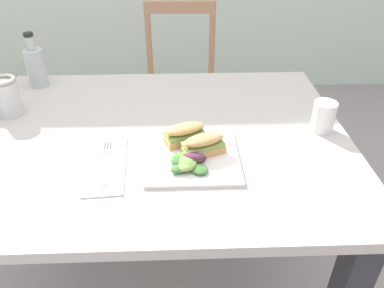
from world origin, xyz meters
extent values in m
cube|color=#BCB7AD|center=(0.01, 0.15, 0.72)|extent=(1.11, 0.87, 0.03)
cube|color=#2D2D33|center=(-0.48, 0.51, 0.35)|extent=(0.07, 0.07, 0.71)
cube|color=#2D2D33|center=(0.49, 0.51, 0.35)|extent=(0.07, 0.07, 0.71)
cylinder|color=tan|center=(-0.09, 0.85, 0.21)|extent=(0.03, 0.03, 0.43)
cylinder|color=tan|center=(0.25, 0.85, 0.21)|extent=(0.03, 0.03, 0.43)
cylinder|color=tan|center=(-0.09, 1.19, 0.21)|extent=(0.03, 0.03, 0.43)
cylinder|color=tan|center=(0.25, 1.19, 0.21)|extent=(0.03, 0.03, 0.43)
cube|color=tan|center=(0.08, 1.02, 0.44)|extent=(0.40, 0.40, 0.02)
cylinder|color=tan|center=(-0.09, 1.20, 0.66)|extent=(0.03, 0.03, 0.42)
cylinder|color=tan|center=(0.25, 1.20, 0.66)|extent=(0.03, 0.03, 0.42)
cube|color=tan|center=(0.08, 1.20, 0.84)|extent=(0.36, 0.03, 0.06)
cube|color=white|center=(0.10, 0.02, 0.74)|extent=(0.24, 0.24, 0.01)
cube|color=tan|center=(0.13, 0.03, 0.76)|extent=(0.12, 0.09, 0.02)
cube|color=#84A84C|center=(0.13, 0.03, 0.78)|extent=(0.12, 0.09, 0.01)
ellipsoid|color=tan|center=(0.13, 0.03, 0.79)|extent=(0.12, 0.09, 0.02)
cube|color=tan|center=(0.09, 0.08, 0.76)|extent=(0.12, 0.09, 0.02)
cube|color=#84A84C|center=(0.08, 0.09, 0.78)|extent=(0.12, 0.09, 0.01)
ellipsoid|color=tan|center=(0.09, 0.08, 0.79)|extent=(0.12, 0.09, 0.02)
ellipsoid|color=#602D47|center=(0.12, 0.00, 0.76)|extent=(0.04, 0.05, 0.01)
ellipsoid|color=#3D7033|center=(0.07, -0.02, 0.76)|extent=(0.04, 0.04, 0.02)
ellipsoid|color=#3D7033|center=(0.12, -0.05, 0.76)|extent=(0.06, 0.07, 0.01)
ellipsoid|color=#84A84C|center=(0.09, -0.04, 0.76)|extent=(0.07, 0.07, 0.02)
ellipsoid|color=#602D47|center=(0.10, -0.02, 0.77)|extent=(0.06, 0.03, 0.02)
ellipsoid|color=#518438|center=(0.07, -0.01, 0.76)|extent=(0.06, 0.06, 0.01)
ellipsoid|color=#518438|center=(0.09, -0.02, 0.77)|extent=(0.04, 0.03, 0.01)
ellipsoid|color=#6B9E47|center=(0.09, -0.01, 0.76)|extent=(0.04, 0.06, 0.01)
ellipsoid|color=#6B9E47|center=(0.09, -0.03, 0.77)|extent=(0.05, 0.06, 0.02)
ellipsoid|color=#518438|center=(0.09, -0.02, 0.77)|extent=(0.07, 0.07, 0.01)
ellipsoid|color=#84A84C|center=(0.11, -0.01, 0.77)|extent=(0.06, 0.06, 0.02)
ellipsoid|color=#518438|center=(0.11, 0.00, 0.76)|extent=(0.06, 0.06, 0.02)
ellipsoid|color=#3D7033|center=(0.07, -0.05, 0.76)|extent=(0.06, 0.05, 0.02)
cube|color=silver|center=(-0.12, 0.00, 0.74)|extent=(0.12, 0.26, 0.00)
cube|color=silver|center=(-0.12, -0.02, 0.75)|extent=(0.02, 0.14, 0.00)
cube|color=silver|center=(-0.13, 0.07, 0.75)|extent=(0.03, 0.05, 0.00)
cube|color=#38383D|center=(-0.12, 0.08, 0.75)|extent=(0.01, 0.03, 0.00)
cube|color=#38383D|center=(-0.13, 0.08, 0.75)|extent=(0.01, 0.03, 0.00)
cube|color=#38383D|center=(-0.14, 0.08, 0.75)|extent=(0.01, 0.03, 0.00)
cylinder|color=black|center=(-0.44, 0.49, 0.79)|extent=(0.06, 0.06, 0.09)
cylinder|color=#B2BCB7|center=(-0.44, 0.49, 0.81)|extent=(0.07, 0.07, 0.13)
cylinder|color=#B2BCB7|center=(-0.44, 0.49, 0.90)|extent=(0.03, 0.03, 0.05)
cylinder|color=black|center=(-0.44, 0.49, 0.93)|extent=(0.03, 0.03, 0.01)
cylinder|color=#C67528|center=(-0.46, 0.28, 0.78)|extent=(0.07, 0.07, 0.09)
cylinder|color=silver|center=(-0.46, 0.28, 0.80)|extent=(0.08, 0.08, 0.11)
torus|color=#B7B29E|center=(-0.46, 0.28, 0.86)|extent=(0.08, 0.08, 0.01)
cylinder|color=white|center=(0.49, 0.15, 0.79)|extent=(0.07, 0.07, 0.09)
camera|label=1|loc=(0.07, -0.79, 1.33)|focal=35.13mm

